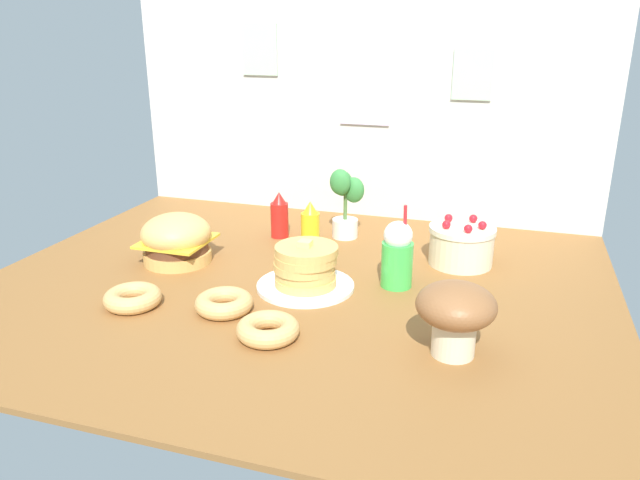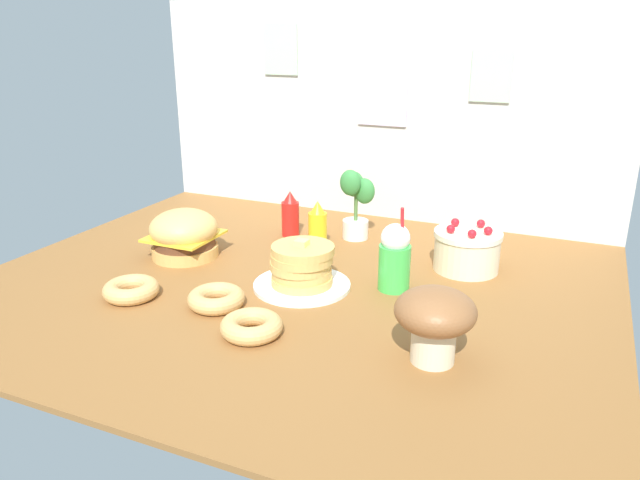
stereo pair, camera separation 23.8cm
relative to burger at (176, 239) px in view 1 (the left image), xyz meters
The scene contains 13 objects.
ground_plane 0.57m from the burger, ahead, with size 2.40×1.98×0.02m, color brown.
back_wall 1.15m from the burger, 58.79° to the left, with size 2.40×0.04×1.07m.
burger is the anchor object (origin of this frame).
pancake_stack 0.61m from the burger, ahead, with size 0.37×0.37×0.19m.
layer_cake 1.19m from the burger, 16.38° to the left, with size 0.27×0.27×0.20m.
ketchup_bottle 0.52m from the burger, 55.69° to the left, with size 0.08×0.08×0.22m.
mustard_bottle 0.58m from the burger, 33.98° to the left, with size 0.08×0.08×0.22m.
cream_soda_cup 0.93m from the burger, ahead, with size 0.12×0.12×0.33m.
donut_pink_glaze 0.44m from the burger, 80.80° to the right, with size 0.20×0.20×0.06m.
donut_chocolate 0.55m from the burger, 43.00° to the right, with size 0.20×0.20×0.06m.
donut_vanilla 0.80m from the burger, 39.21° to the right, with size 0.20×0.20×0.06m.
potted_plant 0.79m from the burger, 41.62° to the left, with size 0.16×0.13×0.33m.
mushroom_stool 1.27m from the burger, 19.76° to the right, with size 0.24×0.24×0.23m.
Camera 1 is at (0.75, -2.02, 0.94)m, focal length 34.09 mm.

